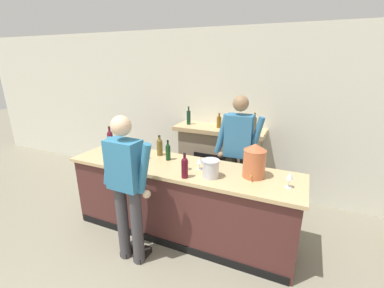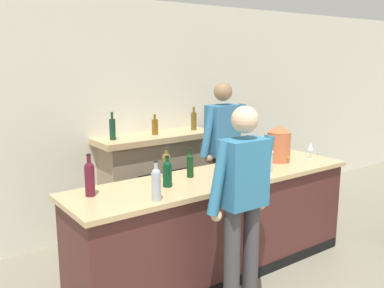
% 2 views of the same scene
% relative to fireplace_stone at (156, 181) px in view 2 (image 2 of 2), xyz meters
% --- Properties ---
extents(wall_back_panel, '(12.00, 0.07, 2.75)m').
position_rel_fireplace_stone_xyz_m(wall_back_panel, '(0.03, 0.26, 0.77)').
color(wall_back_panel, silver).
rests_on(wall_back_panel, ground_plane).
extents(bar_counter, '(2.97, 0.77, 0.98)m').
position_rel_fireplace_stone_xyz_m(bar_counter, '(-0.09, -1.29, -0.11)').
color(bar_counter, '#4C2623').
rests_on(bar_counter, ground_plane).
extents(fireplace_stone, '(1.50, 0.52, 1.50)m').
position_rel_fireplace_stone_xyz_m(fireplace_stone, '(0.00, 0.00, 0.00)').
color(fireplace_stone, gray).
rests_on(fireplace_stone, ground_plane).
extents(potted_plant_corner, '(0.41, 0.42, 0.71)m').
position_rel_fireplace_stone_xyz_m(potted_plant_corner, '(2.63, -0.52, -0.35)').
color(potted_plant_corner, '#A2613A').
rests_on(potted_plant_corner, ground_plane).
extents(person_customer, '(0.66, 0.31, 1.73)m').
position_rel_fireplace_stone_xyz_m(person_customer, '(-0.40, -1.97, 0.36)').
color(person_customer, '#3F3D41').
rests_on(person_customer, ground_plane).
extents(person_bartender, '(0.66, 0.31, 1.82)m').
position_rel_fireplace_stone_xyz_m(person_bartender, '(0.48, -0.67, 0.41)').
color(person_bartender, '#464B37').
rests_on(person_bartender, ground_plane).
extents(copper_dispenser, '(0.25, 0.29, 0.40)m').
position_rel_fireplace_stone_xyz_m(copper_dispenser, '(0.81, -1.23, 0.58)').
color(copper_dispenser, '#BC613A').
rests_on(copper_dispenser, bar_counter).
extents(ice_bucket_steel, '(0.20, 0.20, 0.21)m').
position_rel_fireplace_stone_xyz_m(ice_bucket_steel, '(0.36, -1.44, 0.48)').
color(ice_bucket_steel, silver).
rests_on(ice_bucket_steel, bar_counter).
extents(wine_bottle_merlot_tall, '(0.06, 0.06, 0.27)m').
position_rel_fireplace_stone_xyz_m(wine_bottle_merlot_tall, '(-0.33, -1.17, 0.50)').
color(wine_bottle_merlot_tall, '#103618').
rests_on(wine_bottle_merlot_tall, bar_counter).
extents(wine_bottle_rose_blush, '(0.08, 0.08, 0.35)m').
position_rel_fireplace_stone_xyz_m(wine_bottle_rose_blush, '(-1.31, -1.14, 0.53)').
color(wine_bottle_rose_blush, '#541525').
rests_on(wine_bottle_rose_blush, bar_counter).
extents(wine_bottle_burgundy_dark, '(0.08, 0.08, 0.28)m').
position_rel_fireplace_stone_xyz_m(wine_bottle_burgundy_dark, '(-0.67, -1.30, 0.50)').
color(wine_bottle_burgundy_dark, '#09391E').
rests_on(wine_bottle_burgundy_dark, bar_counter).
extents(wine_bottle_cabernet_heavy, '(0.08, 0.08, 0.29)m').
position_rel_fireplace_stone_xyz_m(wine_bottle_cabernet_heavy, '(-0.52, -1.06, 0.51)').
color(wine_bottle_cabernet_heavy, brown).
rests_on(wine_bottle_cabernet_heavy, bar_counter).
extents(wine_bottle_port_short, '(0.08, 0.08, 0.32)m').
position_rel_fireplace_stone_xyz_m(wine_bottle_port_short, '(-0.94, -1.56, 0.52)').
color(wine_bottle_port_short, '#A2AEB8').
rests_on(wine_bottle_port_short, bar_counter).
extents(wine_bottle_riesling_slim, '(0.08, 0.08, 0.29)m').
position_rel_fireplace_stone_xyz_m(wine_bottle_riesling_slim, '(0.10, -1.56, 0.51)').
color(wine_bottle_riesling_slim, '#520E1B').
rests_on(wine_bottle_riesling_slim, bar_counter).
extents(wine_glass_front_left, '(0.08, 0.08, 0.16)m').
position_rel_fireplace_stone_xyz_m(wine_glass_front_left, '(0.17, -1.29, 0.49)').
color(wine_glass_front_left, silver).
rests_on(wine_glass_front_left, bar_counter).
extents(wine_glass_front_right, '(0.07, 0.07, 0.18)m').
position_rel_fireplace_stone_xyz_m(wine_glass_front_right, '(1.20, -1.34, 0.50)').
color(wine_glass_front_right, silver).
rests_on(wine_glass_front_right, bar_counter).
extents(wine_glass_by_dispenser, '(0.08, 0.08, 0.16)m').
position_rel_fireplace_stone_xyz_m(wine_glass_by_dispenser, '(0.02, -1.36, 0.49)').
color(wine_glass_by_dispenser, silver).
rests_on(wine_glass_by_dispenser, bar_counter).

